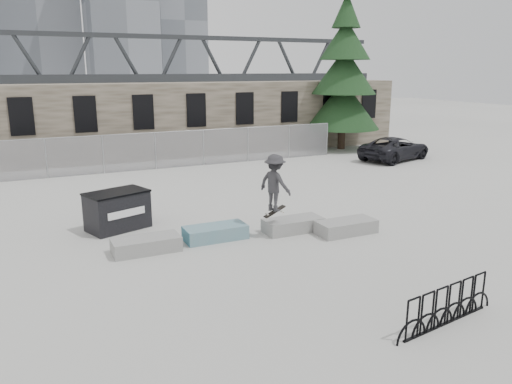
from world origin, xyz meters
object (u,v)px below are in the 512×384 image
Objects in this scene: planter_far_left at (146,244)px; skateboarder at (275,183)px; dumpster at (117,210)px; bike_rack at (447,305)px; planter_center_left at (215,232)px; suv at (395,148)px; planter_center_right at (293,224)px; planter_offset at (346,226)px; spruce_tree at (344,77)px.

planter_far_left is 0.99× the size of skateboarder.
bike_rack is at bearing -81.37° from dumpster.
bike_rack is 1.53× the size of skateboarder.
bike_rack reaches higher than planter_center_left.
suv is at bearing 0.93° from dumpster.
suv is (12.18, 9.32, 0.44)m from planter_center_right.
suv is at bearing 52.93° from bike_rack.
dumpster is at bearing 151.50° from planter_offset.
skateboarder is (-0.73, 6.70, 1.36)m from bike_rack.
dumpster is 0.46× the size of suv.
suv is at bearing 43.86° from planter_offset.
planter_center_right is 0.64× the size of bike_rack.
planter_center_left is 2.68m from planter_center_right.
planter_far_left is 2.28m from planter_center_left.
spruce_tree is at bearing 14.31° from dumpster.
planter_offset is at bearing 75.09° from bike_rack.
suv is (10.68, 10.26, 0.44)m from planter_offset.
dumpster is 0.74× the size of bike_rack.
dumpster is at bearing 33.15° from skateboarder.
planter_center_right is 5.99m from dumpster.
planter_far_left is 2.65m from dumpster.
planter_far_left is 4.42m from skateboarder.
suv reaches higher than planter_offset.
bike_rack is at bearing 162.94° from skateboarder.
spruce_tree is 19.30m from skateboarder.
suv reaches higher than planter_center_left.
dumpster reaches higher than planter_far_left.
planter_center_left is at bearing 109.44° from bike_rack.
planter_center_left is at bearing -135.99° from spruce_tree.
planter_center_right and planter_offset have the same top height.
skateboarder is at bearing -164.62° from planter_center_right.
planter_far_left is 22.20m from spruce_tree.
planter_far_left is 0.87× the size of dumpster.
planter_center_left is 20.42m from spruce_tree.
dumpster is (-5.30, 2.75, 0.42)m from planter_center_right.
planter_offset is at bearing -48.17° from dumpster.
spruce_tree reaches higher than planter_center_right.
planter_offset is 0.64× the size of bike_rack.
dumpster is (-0.37, 2.59, 0.42)m from planter_far_left.
dumpster is 0.20× the size of spruce_tree.
suv is at bearing -83.93° from spruce_tree.
planter_center_right is at bearing 110.43° from suv.
planter_offset is (6.44, -1.10, 0.00)m from planter_far_left.
planter_center_left is 4.36m from planter_offset.
planter_far_left is at bearing 101.16° from suv.
planter_center_left is 3.60m from dumpster.
planter_center_right is 0.40× the size of suv.
suv is (17.48, 6.57, 0.02)m from dumpster.
dumpster reaches higher than planter_center_left.
spruce_tree is at bearing 44.01° from planter_center_left.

